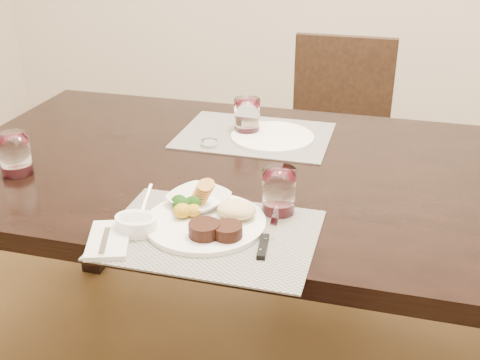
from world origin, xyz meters
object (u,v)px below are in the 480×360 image
(dinner_plate, at_px, (210,220))
(far_plate, at_px, (272,137))
(wine_glass_near, at_px, (279,193))
(chair_far, at_px, (337,135))
(steak_knife, at_px, (266,241))
(cracker_bowl, at_px, (199,200))

(dinner_plate, xyz_separation_m, far_plate, (0.02, 0.56, -0.01))
(wine_glass_near, bearing_deg, chair_far, 89.51)
(far_plate, bearing_deg, dinner_plate, -91.87)
(dinner_plate, xyz_separation_m, wine_glass_near, (0.13, 0.11, 0.03))
(steak_knife, xyz_separation_m, wine_glass_near, (-0.00, 0.15, 0.04))
(chair_far, relative_size, cracker_bowl, 5.10)
(far_plate, bearing_deg, cracker_bowl, -98.60)
(chair_far, relative_size, far_plate, 3.57)
(wine_glass_near, bearing_deg, far_plate, 104.22)
(cracker_bowl, height_order, far_plate, cracker_bowl)
(dinner_plate, relative_size, steak_knife, 1.29)
(chair_far, height_order, wine_glass_near, chair_far)
(chair_far, relative_size, steak_knife, 4.24)
(wine_glass_near, xyz_separation_m, far_plate, (-0.11, 0.45, -0.04))
(steak_knife, relative_size, wine_glass_near, 1.97)
(cracker_bowl, xyz_separation_m, far_plate, (0.07, 0.48, -0.01))
(chair_far, bearing_deg, dinner_plate, -96.29)
(wine_glass_near, bearing_deg, steak_knife, -88.49)
(cracker_bowl, bearing_deg, dinner_plate, -56.37)
(steak_knife, xyz_separation_m, far_plate, (-0.12, 0.60, 0.00))
(dinner_plate, height_order, far_plate, dinner_plate)
(cracker_bowl, relative_size, wine_glass_near, 1.64)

